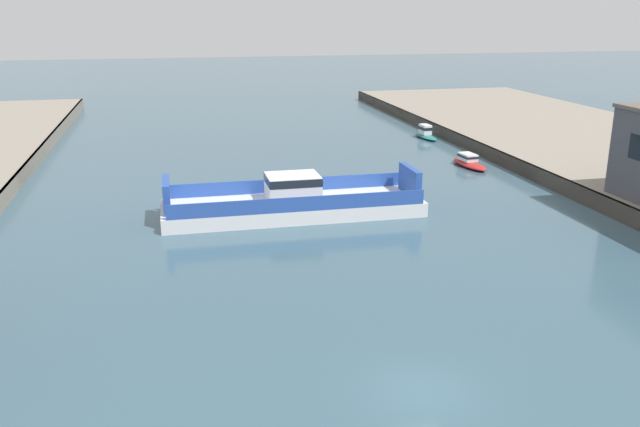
{
  "coord_description": "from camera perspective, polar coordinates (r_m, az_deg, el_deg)",
  "views": [
    {
      "loc": [
        -9.54,
        -22.91,
        15.37
      ],
      "look_at": [
        0.0,
        19.31,
        2.0
      ],
      "focal_mm": 37.53,
      "sensor_mm": 36.0,
      "label": 1
    }
  ],
  "objects": [
    {
      "name": "moored_boat_near_right",
      "position": [
        83.53,
        9.0,
        6.78
      ],
      "size": [
        1.81,
        5.12,
        1.65
      ],
      "color": "#237075",
      "rests_on": "ground"
    },
    {
      "name": "moored_boat_mid_left",
      "position": [
        69.18,
        12.59,
        4.31
      ],
      "size": [
        2.27,
        5.95,
        1.28
      ],
      "color": "red",
      "rests_on": "ground"
    },
    {
      "name": "ground_plane",
      "position": [
        29.19,
        8.67,
        -14.82
      ],
      "size": [
        400.0,
        400.0,
        0.0
      ],
      "primitive_type": "plane",
      "color": "#385666"
    },
    {
      "name": "chain_ferry",
      "position": [
        51.5,
        -2.32,
        0.96
      ],
      "size": [
        19.94,
        5.8,
        3.3
      ],
      "color": "silver",
      "rests_on": "ground"
    }
  ]
}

